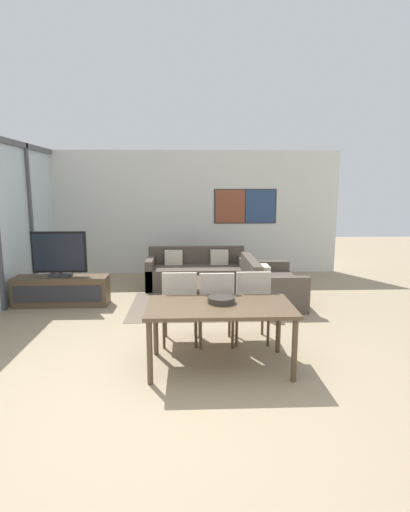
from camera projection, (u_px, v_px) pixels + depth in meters
name	position (u px, v px, depth m)	size (l,w,h in m)	color
ground_plane	(183.00, 393.00, 3.93)	(24.00, 24.00, 0.00)	#9E896B
wall_back	(188.00, 213.00, 9.16)	(7.02, 0.09, 2.80)	silver
area_rug	(198.00, 305.00, 6.78)	(2.29, 1.72, 0.01)	#706051
tv_console	(62.00, 291.00, 6.78)	(1.57, 0.42, 0.50)	brown
television	(59.00, 255.00, 6.67)	(0.91, 0.20, 0.77)	#2D2D33
sofa_main	(197.00, 273.00, 8.09)	(1.98, 0.91, 0.77)	#51473D
sofa_side	(268.00, 287.00, 6.97)	(0.91, 1.48, 0.77)	#51473D
coffee_table	(198.00, 288.00, 6.73)	(0.97, 0.97, 0.42)	brown
dining_table	(220.00, 311.00, 4.38)	(1.60, 0.86, 0.72)	brown
dining_chair_left	(180.00, 305.00, 5.04)	(0.46, 0.46, 0.97)	#B2A899
dining_chair_centre	(216.00, 305.00, 5.01)	(0.46, 0.46, 0.97)	#B2A899
dining_chair_right	(252.00, 304.00, 5.08)	(0.46, 0.46, 0.97)	#B2A899
fruit_bowl	(221.00, 299.00, 4.45)	(0.31, 0.31, 0.07)	#332D28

